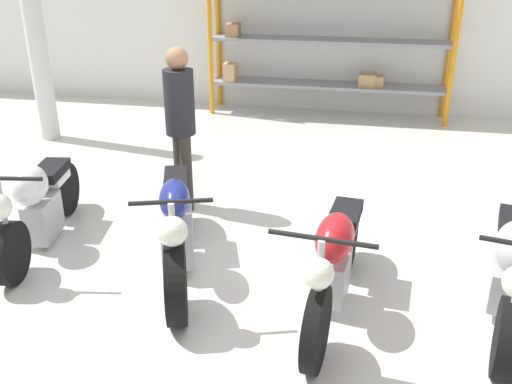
% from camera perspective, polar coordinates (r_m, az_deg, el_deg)
% --- Properties ---
extents(ground_plane, '(30.00, 30.00, 0.00)m').
position_cam_1_polar(ground_plane, '(5.12, -0.87, -8.98)').
color(ground_plane, silver).
extents(back_wall, '(30.00, 0.08, 3.60)m').
position_cam_1_polar(back_wall, '(10.03, 6.22, 18.27)').
color(back_wall, white).
rests_on(back_wall, ground_plane).
extents(shelving_rack, '(3.97, 0.63, 2.46)m').
position_cam_1_polar(shelving_rack, '(9.72, 7.06, 14.93)').
color(shelving_rack, orange).
rests_on(shelving_rack, ground_plane).
extents(support_pillar, '(0.28, 0.28, 3.60)m').
position_cam_1_polar(support_pillar, '(8.92, -21.45, 16.11)').
color(support_pillar, silver).
rests_on(support_pillar, ground_plane).
extents(motorcycle_white, '(0.73, 1.95, 0.99)m').
position_cam_1_polar(motorcycle_white, '(5.90, -21.02, -1.14)').
color(motorcycle_white, black).
rests_on(motorcycle_white, ground_plane).
extents(motorcycle_blue, '(0.93, 2.16, 1.03)m').
position_cam_1_polar(motorcycle_blue, '(5.13, -7.93, -3.45)').
color(motorcycle_blue, black).
rests_on(motorcycle_blue, ground_plane).
extents(motorcycle_red, '(0.73, 2.04, 1.02)m').
position_cam_1_polar(motorcycle_red, '(4.55, 7.90, -6.76)').
color(motorcycle_red, black).
rests_on(motorcycle_red, ground_plane).
extents(motorcycle_silver, '(0.69, 1.97, 1.01)m').
position_cam_1_polar(motorcycle_silver, '(4.86, 24.25, -7.01)').
color(motorcycle_silver, black).
rests_on(motorcycle_silver, ground_plane).
extents(person_browsing, '(0.45, 0.45, 1.79)m').
position_cam_1_polar(person_browsing, '(6.16, -7.60, 7.55)').
color(person_browsing, '#38332D').
rests_on(person_browsing, ground_plane).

